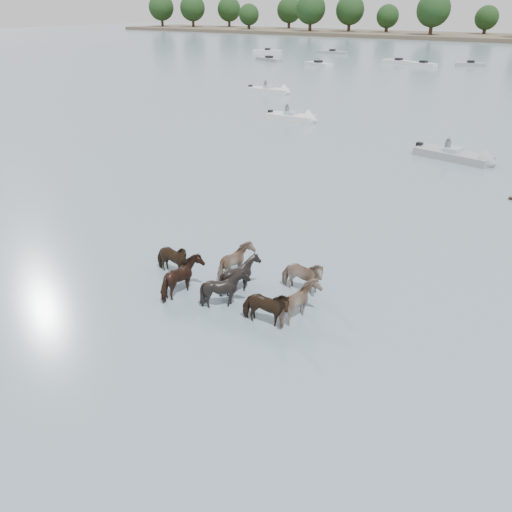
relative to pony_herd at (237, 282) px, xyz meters
The scene contains 7 objects.
ground 1.16m from the pony_herd, 27.29° to the left, with size 400.00×400.00×0.00m, color slate.
shoreline 165.57m from the pony_herd, 114.67° to the left, with size 160.00×30.00×1.00m, color #4C4233.
pony_herd is the anchor object (origin of this frame).
motorboat_a 28.72m from the pony_herd, 115.35° to the left, with size 4.66×1.84×1.92m.
motorboat_b 21.20m from the pony_herd, 83.86° to the left, with size 5.40×2.55×1.92m.
motorboat_f 43.27m from the pony_herd, 120.19° to the left, with size 5.30×1.89×1.92m.
treeline 164.30m from the pony_herd, 115.74° to the left, with size 147.01×23.60×12.22m.
Camera 1 is at (7.72, -12.29, 8.81)m, focal length 35.55 mm.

